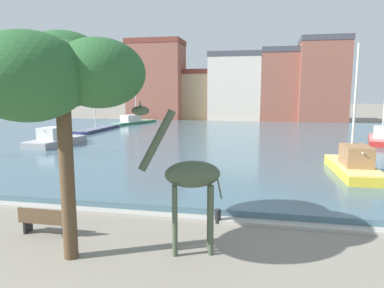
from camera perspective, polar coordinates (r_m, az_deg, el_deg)
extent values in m
cube|color=#476675|center=(33.37, 3.20, 0.70)|extent=(78.76, 40.62, 0.36)
cube|color=#ADA89E|center=(13.85, -9.44, -11.20)|extent=(78.76, 0.50, 0.12)
cylinder|color=#3D4C38|center=(10.19, -2.81, -12.60)|extent=(0.15, 0.15, 2.07)
cylinder|color=#3D4C38|center=(10.56, -2.87, -11.84)|extent=(0.15, 0.15, 2.07)
cylinder|color=#3D4C38|center=(10.27, 3.15, -12.44)|extent=(0.15, 0.15, 2.07)
cylinder|color=#3D4C38|center=(10.63, 2.87, -11.69)|extent=(0.15, 0.15, 2.07)
ellipsoid|color=#3D4C38|center=(10.00, 0.09, -4.98)|extent=(1.71, 1.02, 0.79)
cylinder|color=#3D4C38|center=(9.79, -5.77, 0.58)|extent=(1.11, 0.51, 1.77)
ellipsoid|color=#3D4C38|center=(9.74, -8.46, 5.41)|extent=(0.54, 0.39, 0.26)
cone|color=#3D4C38|center=(9.66, -8.51, 6.62)|extent=(0.06, 0.06, 0.15)
cone|color=#3D4C38|center=(9.79, -8.46, 6.64)|extent=(0.06, 0.06, 0.15)
cylinder|color=#3D4C38|center=(10.17, 4.40, -6.70)|extent=(0.23, 0.11, 0.84)
cube|color=navy|center=(41.25, -15.10, 2.11)|extent=(1.72, 8.32, 0.64)
ellipsoid|color=navy|center=(37.77, -17.74, 1.44)|extent=(1.53, 2.92, 0.60)
cube|color=slate|center=(41.21, -15.12, 2.59)|extent=(1.68, 8.15, 0.06)
cylinder|color=silver|center=(40.47, -15.67, 6.75)|extent=(0.12, 0.12, 6.10)
cylinder|color=silver|center=(41.88, -14.66, 3.90)|extent=(0.09, 2.91, 0.08)
cube|color=gold|center=(20.67, 24.82, -4.26)|extent=(1.98, 5.79, 0.83)
ellipsoid|color=gold|center=(23.26, 23.13, -2.81)|extent=(1.70, 2.05, 0.79)
cube|color=#DFCD77|center=(20.58, 24.90, -3.05)|extent=(1.94, 5.67, 0.06)
cube|color=#9E7047|center=(20.07, 25.31, -1.73)|extent=(1.34, 2.04, 1.06)
cylinder|color=silver|center=(20.65, 25.15, 5.86)|extent=(0.12, 0.12, 6.41)
cylinder|color=silver|center=(19.89, 25.47, -0.91)|extent=(0.13, 2.01, 0.08)
cube|color=red|center=(34.38, 28.68, 0.27)|extent=(3.56, 6.62, 0.80)
ellipsoid|color=red|center=(37.35, 28.50, 0.86)|extent=(2.32, 2.60, 0.76)
cube|color=#C7716E|center=(34.33, 28.73, 0.98)|extent=(3.49, 6.49, 0.06)
cube|color=silver|center=(33.81, 28.82, 1.72)|extent=(1.93, 2.50, 0.94)
cylinder|color=silver|center=(33.61, 28.88, 2.32)|extent=(0.64, 2.16, 0.08)
cube|color=#939399|center=(30.94, -21.36, -0.03)|extent=(2.72, 5.67, 0.85)
ellipsoid|color=#939399|center=(33.02, -18.62, 0.61)|extent=(2.20, 2.08, 0.81)
cube|color=#B1B1B5|center=(30.88, -21.41, 0.80)|extent=(2.66, 5.55, 0.06)
cube|color=silver|center=(30.49, -21.93, 1.66)|extent=(1.75, 2.05, 0.97)
cylinder|color=silver|center=(30.97, -21.28, 7.15)|extent=(0.12, 0.12, 6.86)
cylinder|color=silver|center=(30.35, -22.12, 2.29)|extent=(0.24, 1.93, 0.08)
cube|color=#236B42|center=(49.43, -9.56, 3.29)|extent=(4.36, 8.33, 0.61)
ellipsoid|color=#236B42|center=(52.49, -6.96, 3.64)|extent=(2.60, 3.25, 0.58)
cube|color=gray|center=(49.40, -9.57, 3.68)|extent=(4.27, 8.16, 0.06)
cube|color=silver|center=(48.89, -10.02, 4.19)|extent=(2.21, 3.13, 0.91)
cylinder|color=silver|center=(49.71, -9.25, 8.56)|extent=(0.12, 0.12, 8.45)
cylinder|color=silver|center=(48.71, -10.18, 4.62)|extent=(0.92, 2.73, 0.08)
cylinder|color=brown|center=(10.35, -19.74, -6.28)|extent=(0.40, 0.40, 4.31)
ellipsoid|color=#285B2D|center=(10.04, -20.62, 10.64)|extent=(2.41, 2.41, 1.81)
ellipsoid|color=#285B2D|center=(9.78, -15.03, 11.14)|extent=(2.49, 2.49, 1.87)
ellipsoid|color=#285B2D|center=(11.17, -20.37, 11.80)|extent=(2.76, 2.76, 2.07)
ellipsoid|color=#285B2D|center=(9.62, -25.34, 9.92)|extent=(2.99, 2.99, 2.24)
cylinder|color=#232326|center=(12.90, 4.22, -11.73)|extent=(0.24, 0.24, 0.50)
cube|color=brown|center=(12.83, -22.74, -11.55)|extent=(1.80, 0.44, 0.08)
cube|color=brown|center=(12.60, -23.30, -10.74)|extent=(1.80, 0.06, 0.44)
cube|color=black|center=(13.31, -25.31, -12.01)|extent=(0.08, 0.40, 0.45)
cube|color=black|center=(12.53, -19.89, -12.97)|extent=(0.08, 0.40, 0.45)
cube|color=#8E5142|center=(59.41, -5.86, 9.92)|extent=(8.85, 5.97, 12.41)
cube|color=brown|center=(59.94, -5.96, 16.24)|extent=(9.03, 6.09, 0.80)
cube|color=tan|center=(59.83, 0.72, 7.66)|extent=(8.54, 5.24, 7.63)
cube|color=brown|center=(59.92, 0.73, 11.70)|extent=(8.71, 5.35, 0.80)
cube|color=beige|center=(57.62, 7.09, 8.82)|extent=(8.24, 5.87, 10.17)
cube|color=#42424C|center=(57.92, 7.19, 14.26)|extent=(8.41, 5.99, 0.80)
cube|color=#8E5142|center=(58.32, 14.46, 8.84)|extent=(6.31, 7.99, 10.62)
cube|color=#42424C|center=(58.66, 14.67, 14.42)|extent=(6.44, 8.15, 0.80)
cube|color=#8E5142|center=(56.94, 20.53, 9.26)|extent=(6.95, 6.42, 11.96)
cube|color=#42424C|center=(57.44, 20.88, 15.63)|extent=(7.09, 6.55, 0.80)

